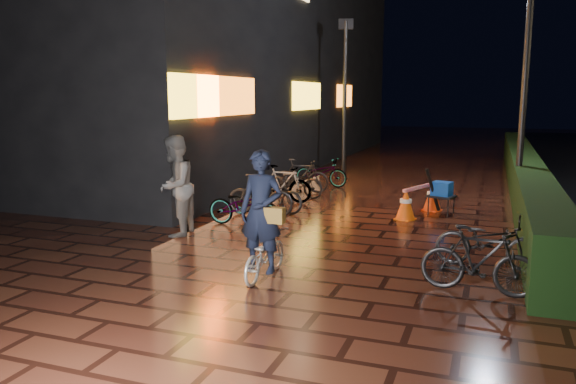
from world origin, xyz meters
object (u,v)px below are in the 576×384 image
at_px(bystander_person, 175,186).
at_px(traffic_barrier, 420,200).
at_px(cyclist, 263,232).
at_px(cart_assembly, 441,190).

distance_m(bystander_person, traffic_barrier, 5.39).
relative_size(bystander_person, traffic_barrier, 1.17).
xyz_separation_m(cyclist, traffic_barrier, (1.57, 5.25, -0.37)).
bearing_deg(cyclist, cart_assembly, 69.95).
relative_size(bystander_person, cart_assembly, 1.80).
bearing_deg(cart_assembly, traffic_barrier, -152.54).
bearing_deg(bystander_person, cart_assembly, 119.76).
distance_m(bystander_person, cyclist, 3.10).
bearing_deg(traffic_barrier, cyclist, -106.62).
relative_size(bystander_person, cyclist, 1.01).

